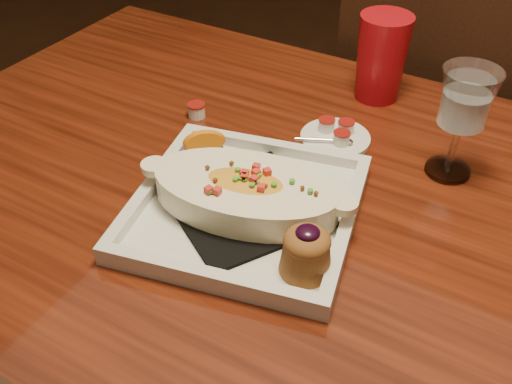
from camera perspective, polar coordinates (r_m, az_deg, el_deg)
The scene contains 7 objects.
table at distance 0.92m, azimuth 6.49°, elevation -5.74°, with size 1.50×0.90×0.75m.
chair_far at distance 1.49m, azimuth 16.40°, elevation 5.54°, with size 0.42×0.42×0.93m.
plate at distance 0.80m, azimuth -0.75°, elevation -0.85°, with size 0.37×0.37×0.08m.
goblet at distance 0.89m, azimuth 20.17°, elevation 8.21°, with size 0.09×0.09×0.18m.
saucer at distance 0.98m, azimuth 7.89°, elevation 5.57°, with size 0.12×0.12×0.08m.
creamer_loose at distance 1.04m, azimuth -5.98°, elevation 8.15°, with size 0.03×0.03×0.03m.
red_tumbler at distance 1.09m, azimuth 12.43°, elevation 12.97°, with size 0.10×0.10×0.16m, color #B40C17.
Camera 1 is at (0.23, -0.61, 1.30)m, focal length 40.00 mm.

